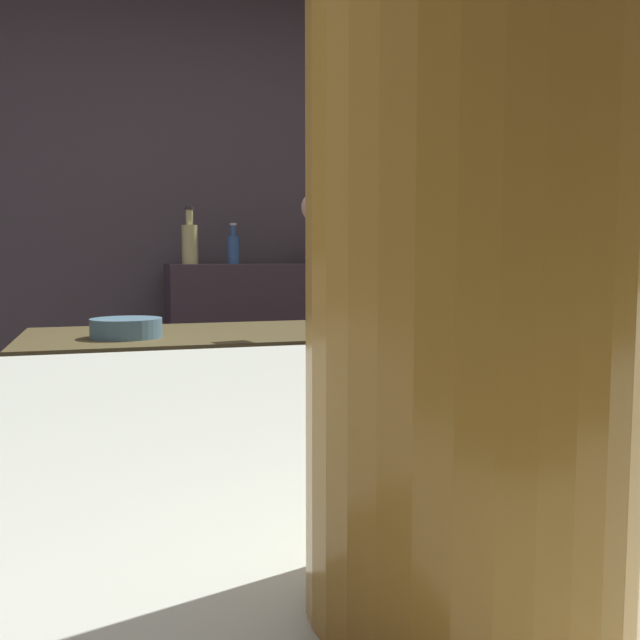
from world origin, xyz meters
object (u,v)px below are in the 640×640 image
at_px(pint_glass_near, 472,274).
at_px(bottle_olive_oil, 233,248).
at_px(bartender, 430,315).
at_px(knife_block, 493,292).
at_px(bottle_hot_sauce, 312,246).
at_px(mixing_bowl, 126,328).
at_px(bottle_vinegar, 190,242).
at_px(chefs_knife, 451,325).

height_order(pint_glass_near, bottle_olive_oil, bottle_olive_oil).
bearing_deg(bartender, pint_glass_near, 143.48).
relative_size(knife_block, bottle_hot_sauce, 1.23).
bearing_deg(mixing_bowl, bottle_hot_sauce, 54.81).
xyz_separation_m(pint_glass_near, bottle_olive_oil, (0.51, 3.13, 0.05)).
height_order(bottle_hot_sauce, bottle_olive_oil, bottle_hot_sauce).
relative_size(mixing_bowl, pint_glass_near, 1.28).
bearing_deg(bottle_hot_sauce, mixing_bowl, -125.19).
relative_size(bottle_hot_sauce, bottle_vinegar, 0.88).
relative_size(knife_block, chefs_knife, 1.20).
bearing_deg(chefs_knife, mixing_bowl, 173.36).
height_order(bartender, chefs_knife, bartender).
height_order(bartender, pint_glass_near, bartender).
xyz_separation_m(chefs_knife, bottle_vinegar, (-0.70, 1.25, 0.29)).
distance_m(mixing_bowl, bottle_hot_sauce, 1.67).
bearing_deg(mixing_bowl, bottle_olive_oil, 67.38).
distance_m(mixing_bowl, chefs_knife, 1.03).
bearing_deg(bottle_hot_sauce, bartender, -96.70).
relative_size(knife_block, bottle_olive_oil, 1.48).
xyz_separation_m(knife_block, bottle_vinegar, (-0.88, 1.21, 0.19)).
bearing_deg(pint_glass_near, bottle_hot_sauce, 73.87).
distance_m(bottle_hot_sauce, bottle_olive_oil, 0.42).
xyz_separation_m(bottle_vinegar, bottle_olive_oil, (0.21, 0.02, -0.03)).
distance_m(chefs_knife, bottle_vinegar, 1.46).
relative_size(chefs_knife, bottle_hot_sauce, 1.03).
height_order(bartender, knife_block, bartender).
distance_m(pint_glass_near, bottle_hot_sauce, 3.32).
distance_m(knife_block, bottle_hot_sauce, 1.32).
distance_m(pint_glass_near, bottle_olive_oil, 3.17).
distance_m(bottle_vinegar, bottle_olive_oil, 0.21).
relative_size(bartender, bottle_hot_sauce, 7.25).
relative_size(chefs_knife, pint_glass_near, 1.56).
xyz_separation_m(bartender, bottle_olive_oil, (-0.21, 1.67, 0.19)).
xyz_separation_m(bartender, bottle_hot_sauce, (0.20, 1.73, 0.21)).
height_order(chefs_knife, bottle_vinegar, bottle_vinegar).
bearing_deg(chefs_knife, bottle_hot_sauce, 85.29).
bearing_deg(knife_block, bottle_olive_oil, 118.59).
bearing_deg(chefs_knife, knife_block, 3.55).
distance_m(bartender, bottle_vinegar, 1.72).
relative_size(pint_glass_near, bottle_hot_sauce, 0.66).
bearing_deg(pint_glass_near, chefs_knife, 61.86).
xyz_separation_m(bartender, chefs_knife, (0.28, 0.40, -0.07)).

